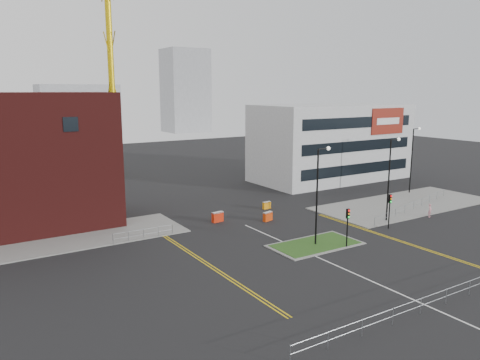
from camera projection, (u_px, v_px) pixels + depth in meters
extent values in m
plane|color=black|center=(365.00, 278.00, 35.89)|extent=(200.00, 200.00, 0.00)
cube|color=slate|center=(37.00, 244.00, 43.73)|extent=(28.00, 8.00, 0.12)
cube|color=slate|center=(404.00, 204.00, 59.01)|extent=(24.00, 10.00, 0.12)
cube|color=slate|center=(315.00, 245.00, 43.58)|extent=(8.60, 4.60, 0.08)
cube|color=#204517|center=(315.00, 244.00, 43.58)|extent=(8.00, 4.00, 0.12)
cube|color=#4F1513|center=(21.00, 162.00, 47.41)|extent=(18.00, 10.00, 14.00)
cube|color=black|center=(71.00, 124.00, 44.57)|extent=(1.40, 0.10, 1.40)
cube|color=#B2B5B7|center=(331.00, 142.00, 74.95)|extent=(25.00, 12.00, 12.00)
cube|color=black|center=(358.00, 169.00, 70.60)|extent=(22.00, 0.10, 1.60)
cube|color=black|center=(359.00, 146.00, 69.94)|extent=(22.00, 0.10, 1.60)
cube|color=black|center=(360.00, 122.00, 69.28)|extent=(22.00, 0.10, 1.60)
cube|color=maroon|center=(388.00, 121.00, 72.36)|extent=(7.00, 0.15, 4.00)
cube|color=white|center=(388.00, 121.00, 72.28)|extent=(5.00, 0.05, 1.00)
cylinder|color=gold|center=(111.00, 76.00, 77.48)|extent=(1.00, 1.00, 32.91)
cylinder|color=black|center=(317.00, 198.00, 42.74)|extent=(0.16, 0.16, 9.00)
cylinder|color=black|center=(323.00, 149.00, 42.20)|extent=(1.20, 0.10, 0.10)
sphere|color=silver|center=(328.00, 148.00, 42.51)|extent=(0.36, 0.36, 0.36)
cylinder|color=black|center=(389.00, 181.00, 50.67)|extent=(0.16, 0.16, 9.00)
cylinder|color=black|center=(395.00, 140.00, 50.13)|extent=(1.20, 0.10, 0.10)
sphere|color=silver|center=(399.00, 139.00, 50.45)|extent=(0.36, 0.36, 0.36)
cylinder|color=black|center=(411.00, 162.00, 64.63)|extent=(0.16, 0.16, 9.00)
cylinder|color=black|center=(417.00, 129.00, 64.10)|extent=(1.20, 0.10, 0.10)
sphere|color=silver|center=(419.00, 129.00, 64.41)|extent=(0.36, 0.36, 0.36)
cylinder|color=black|center=(347.00, 232.00, 42.68)|extent=(0.12, 0.12, 3.00)
cube|color=black|center=(348.00, 214.00, 42.36)|extent=(0.28, 0.22, 0.90)
sphere|color=red|center=(349.00, 211.00, 42.20)|extent=(0.18, 0.18, 0.18)
sphere|color=orange|center=(349.00, 214.00, 42.26)|extent=(0.18, 0.18, 0.18)
sphere|color=#0CCC33|center=(349.00, 217.00, 42.31)|extent=(0.18, 0.18, 0.18)
cylinder|color=black|center=(389.00, 215.00, 48.53)|extent=(0.12, 0.12, 3.00)
cube|color=black|center=(390.00, 199.00, 48.21)|extent=(0.28, 0.22, 0.90)
sphere|color=red|center=(391.00, 196.00, 48.04)|extent=(0.18, 0.18, 0.18)
sphere|color=orange|center=(391.00, 199.00, 48.10)|extent=(0.18, 0.18, 0.18)
sphere|color=#0CCC33|center=(391.00, 202.00, 48.15)|extent=(0.18, 0.18, 0.18)
cylinder|color=gray|center=(434.00, 294.00, 30.70)|extent=(24.00, 0.04, 0.04)
cylinder|color=gray|center=(434.00, 301.00, 30.80)|extent=(24.00, 0.04, 0.04)
cylinder|color=gray|center=(290.00, 355.00, 24.53)|extent=(0.05, 0.05, 1.10)
cylinder|color=gray|center=(143.00, 229.00, 44.91)|extent=(6.00, 0.04, 0.04)
cylinder|color=gray|center=(144.00, 234.00, 45.01)|extent=(6.00, 0.04, 0.04)
cylinder|color=gray|center=(113.00, 240.00, 43.44)|extent=(0.05, 0.05, 1.10)
cylinder|color=gray|center=(172.00, 229.00, 46.58)|extent=(0.05, 0.05, 1.10)
cylinder|color=gray|center=(414.00, 202.00, 55.96)|extent=(19.01, 5.04, 0.04)
cylinder|color=gray|center=(414.00, 206.00, 56.06)|extent=(19.01, 5.04, 0.04)
cylinder|color=gray|center=(375.00, 223.00, 49.02)|extent=(0.05, 0.05, 1.10)
cylinder|color=gray|center=(444.00, 193.00, 63.10)|extent=(0.05, 0.05, 1.10)
cube|color=silver|center=(346.00, 270.00, 37.55)|extent=(0.15, 30.00, 0.01)
cube|color=gold|center=(201.00, 261.00, 39.50)|extent=(0.12, 24.00, 0.01)
cube|color=gold|center=(204.00, 260.00, 39.66)|extent=(0.12, 24.00, 0.01)
cube|color=gold|center=(387.00, 237.00, 45.84)|extent=(0.12, 20.00, 0.01)
cube|color=gold|center=(389.00, 237.00, 46.00)|extent=(0.12, 20.00, 0.01)
cube|color=gray|center=(79.00, 110.00, 147.71)|extent=(24.00, 12.00, 16.00)
cube|color=gray|center=(185.00, 91.00, 160.70)|extent=(14.00, 12.00, 28.00)
cube|color=gray|center=(13.00, 117.00, 147.00)|extent=(30.00, 12.00, 12.00)
imported|color=pink|center=(430.00, 211.00, 53.03)|extent=(0.66, 0.55, 1.54)
cube|color=red|center=(218.00, 217.00, 51.14)|extent=(1.38, 0.61, 1.11)
cube|color=silver|center=(218.00, 213.00, 51.05)|extent=(1.38, 0.61, 0.13)
cube|color=red|center=(268.00, 216.00, 51.55)|extent=(1.27, 0.69, 1.01)
cube|color=silver|center=(268.00, 213.00, 51.47)|extent=(1.27, 0.69, 0.12)
cube|color=orange|center=(267.00, 205.00, 56.81)|extent=(1.09, 0.44, 0.88)
cube|color=silver|center=(267.00, 202.00, 56.73)|extent=(1.09, 0.44, 0.11)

